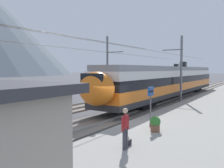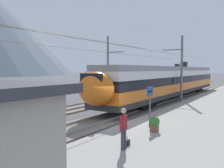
# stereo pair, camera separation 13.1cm
# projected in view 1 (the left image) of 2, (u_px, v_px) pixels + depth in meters

# --- Properties ---
(ground_plane) EXTENTS (400.00, 400.00, 0.00)m
(ground_plane) POSITION_uv_depth(u_px,v_px,m) (116.00, 124.00, 15.32)
(ground_plane) COLOR #4C4C51
(platform_slab) EXTENTS (120.00, 6.53, 0.31)m
(platform_slab) POSITION_uv_depth(u_px,v_px,m) (180.00, 131.00, 13.07)
(platform_slab) COLOR gray
(platform_slab) RESTS_ON ground
(track_near) EXTENTS (120.00, 3.00, 0.28)m
(track_near) POSITION_uv_depth(u_px,v_px,m) (100.00, 121.00, 16.01)
(track_near) COLOR slate
(track_near) RESTS_ON ground
(track_far) EXTENTS (120.00, 3.00, 0.28)m
(track_far) POSITION_uv_depth(u_px,v_px,m) (48.00, 113.00, 18.73)
(track_far) COLOR slate
(track_far) RESTS_ON ground
(train_near_platform) EXTENTS (30.83, 2.91, 4.27)m
(train_near_platform) POSITION_uv_depth(u_px,v_px,m) (171.00, 80.00, 27.84)
(train_near_platform) COLOR #2D2D30
(train_near_platform) RESTS_ON track_near
(train_far_track) EXTENTS (30.25, 2.86, 4.27)m
(train_far_track) POSITION_uv_depth(u_px,v_px,m) (167.00, 77.00, 41.49)
(train_far_track) COLOR #2D2D30
(train_far_track) RESTS_ON track_far
(catenary_mast_mid) EXTENTS (38.08, 2.21, 7.03)m
(catenary_mast_mid) POSITION_uv_depth(u_px,v_px,m) (180.00, 68.00, 24.81)
(catenary_mast_mid) COLOR slate
(catenary_mast_mid) RESTS_ON ground
(catenary_mast_far_side) EXTENTS (38.08, 2.38, 7.59)m
(catenary_mast_far_side) POSITION_uv_depth(u_px,v_px,m) (108.00, 66.00, 29.23)
(catenary_mast_far_side) COLOR slate
(catenary_mast_far_side) RESTS_ON ground
(platform_sign) EXTENTS (0.70, 0.08, 2.24)m
(platform_sign) POSITION_uv_depth(u_px,v_px,m) (151.00, 98.00, 13.45)
(platform_sign) COLOR #59595B
(platform_sign) RESTS_ON platform_slab
(passenger_walking) EXTENTS (0.53, 0.22, 1.69)m
(passenger_walking) POSITION_uv_depth(u_px,v_px,m) (125.00, 126.00, 9.57)
(passenger_walking) COLOR #383842
(passenger_walking) RESTS_ON platform_slab
(handbag_beside_passenger) EXTENTS (0.32, 0.18, 0.38)m
(handbag_beside_passenger) POSITION_uv_depth(u_px,v_px,m) (128.00, 142.00, 10.13)
(handbag_beside_passenger) COLOR black
(handbag_beside_passenger) RESTS_ON platform_slab
(handbag_near_sign) EXTENTS (0.32, 0.18, 0.36)m
(handbag_near_sign) POSITION_uv_depth(u_px,v_px,m) (152.00, 124.00, 13.51)
(handbag_near_sign) COLOR maroon
(handbag_near_sign) RESTS_ON platform_slab
(potted_plant_platform_edge) EXTENTS (0.56, 0.56, 0.81)m
(potted_plant_platform_edge) POSITION_uv_depth(u_px,v_px,m) (155.00, 123.00, 12.34)
(potted_plant_platform_edge) COLOR brown
(potted_plant_platform_edge) RESTS_ON platform_slab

